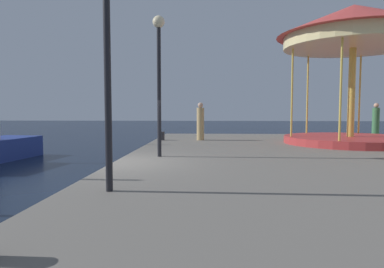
{
  "coord_description": "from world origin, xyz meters",
  "views": [
    {
      "loc": [
        2.63,
        -9.19,
        2.22
      ],
      "look_at": [
        1.86,
        5.17,
        1.2
      ],
      "focal_mm": 32.2,
      "sensor_mm": 36.0,
      "label": 1
    }
  ],
  "objects_px": {
    "lamp_post_far_end": "(159,61)",
    "bollard_center": "(162,136)",
    "carousel": "(353,40)",
    "person_far_corner": "(376,122)",
    "person_mid_promenade": "(200,123)",
    "lamp_post_mid_promenade": "(107,30)"
  },
  "relations": [
    {
      "from": "lamp_post_far_end",
      "to": "bollard_center",
      "type": "distance_m",
      "value": 6.25
    },
    {
      "from": "lamp_post_far_end",
      "to": "carousel",
      "type": "bearing_deg",
      "value": 30.62
    },
    {
      "from": "lamp_post_far_end",
      "to": "person_far_corner",
      "type": "height_order",
      "value": "lamp_post_far_end"
    },
    {
      "from": "lamp_post_far_end",
      "to": "person_mid_promenade",
      "type": "bearing_deg",
      "value": 79.37
    },
    {
      "from": "bollard_center",
      "to": "person_mid_promenade",
      "type": "xyz_separation_m",
      "value": [
        1.79,
        0.13,
        0.62
      ]
    },
    {
      "from": "lamp_post_far_end",
      "to": "lamp_post_mid_promenade",
      "type": "bearing_deg",
      "value": -92.75
    },
    {
      "from": "person_far_corner",
      "to": "person_mid_promenade",
      "type": "bearing_deg",
      "value": -169.26
    },
    {
      "from": "bollard_center",
      "to": "person_mid_promenade",
      "type": "relative_size",
      "value": 0.23
    },
    {
      "from": "lamp_post_mid_promenade",
      "to": "bollard_center",
      "type": "relative_size",
      "value": 10.02
    },
    {
      "from": "lamp_post_mid_promenade",
      "to": "bollard_center",
      "type": "bearing_deg",
      "value": 92.84
    },
    {
      "from": "lamp_post_mid_promenade",
      "to": "lamp_post_far_end",
      "type": "relative_size",
      "value": 0.95
    },
    {
      "from": "bollard_center",
      "to": "carousel",
      "type": "bearing_deg",
      "value": -8.61
    },
    {
      "from": "lamp_post_mid_promenade",
      "to": "person_far_corner",
      "type": "bearing_deg",
      "value": 49.77
    },
    {
      "from": "person_mid_promenade",
      "to": "lamp_post_far_end",
      "type": "bearing_deg",
      "value": -100.63
    },
    {
      "from": "lamp_post_mid_promenade",
      "to": "person_mid_promenade",
      "type": "height_order",
      "value": "lamp_post_mid_promenade"
    },
    {
      "from": "carousel",
      "to": "lamp_post_mid_promenade",
      "type": "bearing_deg",
      "value": -130.69
    },
    {
      "from": "lamp_post_mid_promenade",
      "to": "bollard_center",
      "type": "distance_m",
      "value": 10.41
    },
    {
      "from": "lamp_post_mid_promenade",
      "to": "person_far_corner",
      "type": "xyz_separation_m",
      "value": [
        10.04,
        11.87,
        -1.94
      ]
    },
    {
      "from": "bollard_center",
      "to": "lamp_post_mid_promenade",
      "type": "bearing_deg",
      "value": -87.16
    },
    {
      "from": "carousel",
      "to": "bollard_center",
      "type": "height_order",
      "value": "carousel"
    },
    {
      "from": "carousel",
      "to": "person_mid_promenade",
      "type": "height_order",
      "value": "carousel"
    },
    {
      "from": "person_mid_promenade",
      "to": "lamp_post_mid_promenade",
      "type": "bearing_deg",
      "value": -97.21
    }
  ]
}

